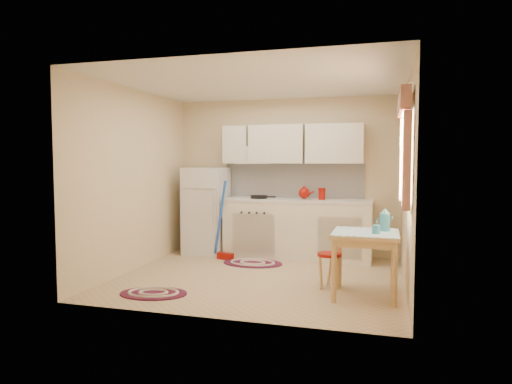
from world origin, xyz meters
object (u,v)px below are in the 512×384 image
stool (329,270)px  base_cabinets (297,230)px  fridge (207,211)px  table (365,264)px

stool → base_cabinets: bearing=113.7°
fridge → stool: fridge is taller
base_cabinets → table: base_cabinets is taller
fridge → base_cabinets: size_ratio=0.62×
table → stool: (-0.42, 0.23, -0.15)m
table → stool: 0.50m
fridge → stool: bearing=-34.5°
base_cabinets → table: (1.10, -1.77, -0.08)m
base_cabinets → stool: 1.70m
fridge → table: bearing=-33.6°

